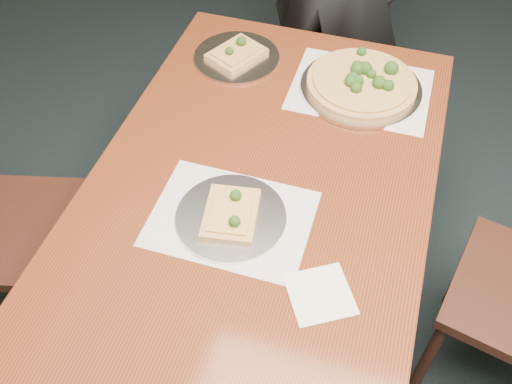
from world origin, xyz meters
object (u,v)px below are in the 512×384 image
(chair_far, at_px, (328,30))
(slice_plate_far, at_px, (237,55))
(dining_table, at_px, (256,214))
(slice_plate_near, at_px, (231,215))
(pizza_pan, at_px, (362,83))

(chair_far, bearing_deg, slice_plate_far, -98.18)
(dining_table, relative_size, slice_plate_near, 5.36)
(pizza_pan, xyz_separation_m, slice_plate_near, (-0.22, -0.60, -0.01))
(chair_far, height_order, pizza_pan, chair_far)
(slice_plate_near, bearing_deg, dining_table, 71.89)
(pizza_pan, height_order, slice_plate_near, pizza_pan)
(slice_plate_far, bearing_deg, pizza_pan, -4.99)
(pizza_pan, distance_m, slice_plate_near, 0.64)
(dining_table, relative_size, slice_plate_far, 5.36)
(slice_plate_near, relative_size, slice_plate_far, 1.00)
(chair_far, bearing_deg, slice_plate_near, -79.96)
(pizza_pan, relative_size, slice_plate_far, 1.33)
(slice_plate_near, distance_m, slice_plate_far, 0.66)
(chair_far, distance_m, slice_plate_far, 0.68)
(dining_table, bearing_deg, slice_plate_far, 113.44)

